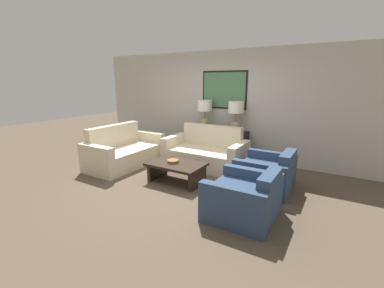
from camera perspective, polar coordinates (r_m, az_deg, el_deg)
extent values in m
plane|color=brown|center=(4.88, -4.70, -9.36)|extent=(20.00, 20.00, 0.00)
cube|color=beige|center=(6.56, 7.26, 8.56)|extent=(7.59, 0.10, 2.65)
cube|color=black|center=(6.49, 7.16, 11.82)|extent=(1.18, 0.01, 0.92)
cube|color=#4C7F56|center=(6.48, 7.14, 11.82)|extent=(1.10, 0.02, 0.84)
cube|color=black|center=(6.47, 6.00, -0.05)|extent=(1.41, 0.40, 0.74)
cylinder|color=tan|center=(6.57, 2.79, 3.66)|extent=(0.19, 0.19, 0.02)
sphere|color=tan|center=(6.55, 2.81, 4.72)|extent=(0.22, 0.22, 0.22)
cylinder|color=#8C7A51|center=(6.52, 2.83, 6.52)|extent=(0.02, 0.02, 0.19)
cylinder|color=white|center=(6.49, 2.85, 8.56)|extent=(0.37, 0.37, 0.27)
cylinder|color=tan|center=(6.23, 9.56, 2.91)|extent=(0.19, 0.19, 0.02)
sphere|color=tan|center=(6.20, 9.61, 4.03)|extent=(0.22, 0.22, 0.22)
cylinder|color=#8C7A51|center=(6.17, 9.69, 5.93)|extent=(0.02, 0.02, 0.19)
cylinder|color=white|center=(6.15, 9.77, 8.08)|extent=(0.37, 0.37, 0.27)
cube|color=beige|center=(5.79, 2.40, -3.37)|extent=(1.47, 0.74, 0.41)
cube|color=beige|center=(6.11, 4.49, -0.01)|extent=(1.47, 0.18, 0.92)
cube|color=beige|center=(6.25, -3.84, -0.98)|extent=(0.18, 0.92, 0.65)
cube|color=beige|center=(5.51, 10.41, -3.23)|extent=(0.18, 0.92, 0.65)
cube|color=beige|center=(6.11, -13.81, -2.84)|extent=(0.74, 1.47, 0.41)
cube|color=beige|center=(6.37, -16.88, -0.01)|extent=(0.18, 1.47, 0.92)
cube|color=beige|center=(5.62, -20.43, -3.54)|extent=(0.92, 0.18, 0.65)
cube|color=beige|center=(6.72, -9.49, -0.08)|extent=(0.92, 0.18, 0.65)
cube|color=black|center=(4.96, -3.49, -4.51)|extent=(1.07, 0.70, 0.05)
cube|color=black|center=(5.28, -7.67, -5.63)|extent=(0.07, 0.56, 0.33)
cube|color=black|center=(4.79, 1.22, -7.62)|extent=(0.07, 0.56, 0.33)
cylinder|color=olive|center=(4.97, -4.26, -3.84)|extent=(0.22, 0.22, 0.05)
cube|color=navy|center=(4.92, 14.85, -6.86)|extent=(0.74, 0.68, 0.44)
cube|color=navy|center=(4.77, 20.29, -6.01)|extent=(0.18, 0.68, 0.73)
cube|color=navy|center=(5.25, 17.13, -4.78)|extent=(0.92, 0.14, 0.60)
cube|color=navy|center=(4.50, 14.52, -7.73)|extent=(0.92, 0.14, 0.60)
cube|color=navy|center=(3.89, 9.81, -12.28)|extent=(0.74, 0.68, 0.44)
cube|color=navy|center=(3.71, 16.68, -11.51)|extent=(0.18, 0.68, 0.73)
cube|color=navy|center=(4.19, 13.10, -9.31)|extent=(0.92, 0.14, 0.60)
cube|color=navy|center=(3.49, 8.74, -14.03)|extent=(0.92, 0.14, 0.60)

